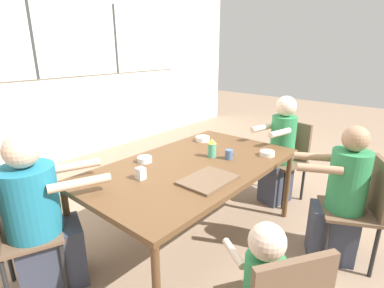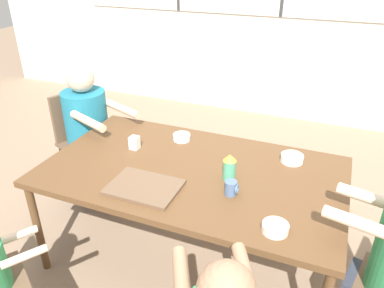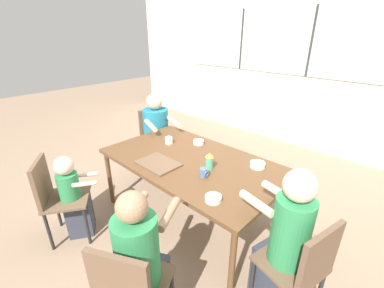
{
  "view_description": "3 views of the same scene",
  "coord_description": "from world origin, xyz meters",
  "px_view_note": "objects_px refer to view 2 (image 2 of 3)",
  "views": [
    {
      "loc": [
        -1.79,
        -1.52,
        1.67
      ],
      "look_at": [
        0.0,
        0.0,
        0.9
      ],
      "focal_mm": 28.0,
      "sensor_mm": 36.0,
      "label": 1
    },
    {
      "loc": [
        0.77,
        -1.87,
        1.97
      ],
      "look_at": [
        0.0,
        0.0,
        0.9
      ],
      "focal_mm": 35.0,
      "sensor_mm": 36.0,
      "label": 2
    },
    {
      "loc": [
        1.63,
        -1.71,
        1.97
      ],
      "look_at": [
        0.0,
        0.0,
        0.9
      ],
      "focal_mm": 24.0,
      "sensor_mm": 36.0,
      "label": 3
    }
  ],
  "objects_px": {
    "coffee_mug": "(231,188)",
    "bowl_fruit": "(182,137)",
    "milk_carton_small": "(134,143)",
    "bowl_white_shallow": "(275,228)",
    "chair_for_man_blue_shirt": "(80,132)",
    "person_man_blue_shirt": "(91,140)",
    "sippy_cup": "(229,167)",
    "bowl_cereal": "(292,158)"
  },
  "relations": [
    {
      "from": "milk_carton_small",
      "to": "bowl_white_shallow",
      "type": "distance_m",
      "value": 1.18
    },
    {
      "from": "bowl_white_shallow",
      "to": "bowl_cereal",
      "type": "bearing_deg",
      "value": 92.55
    },
    {
      "from": "person_man_blue_shirt",
      "to": "sippy_cup",
      "type": "relative_size",
      "value": 6.85
    },
    {
      "from": "sippy_cup",
      "to": "bowl_cereal",
      "type": "bearing_deg",
      "value": 48.16
    },
    {
      "from": "chair_for_man_blue_shirt",
      "to": "milk_carton_small",
      "type": "height_order",
      "value": "chair_for_man_blue_shirt"
    },
    {
      "from": "coffee_mug",
      "to": "bowl_white_shallow",
      "type": "distance_m",
      "value": 0.37
    },
    {
      "from": "chair_for_man_blue_shirt",
      "to": "bowl_white_shallow",
      "type": "xyz_separation_m",
      "value": [
        1.86,
        -0.87,
        0.22
      ]
    },
    {
      "from": "coffee_mug",
      "to": "bowl_cereal",
      "type": "relative_size",
      "value": 0.58
    },
    {
      "from": "person_man_blue_shirt",
      "to": "milk_carton_small",
      "type": "distance_m",
      "value": 0.75
    },
    {
      "from": "bowl_cereal",
      "to": "milk_carton_small",
      "type": "bearing_deg",
      "value": -167.33
    },
    {
      "from": "chair_for_man_blue_shirt",
      "to": "coffee_mug",
      "type": "height_order",
      "value": "chair_for_man_blue_shirt"
    },
    {
      "from": "chair_for_man_blue_shirt",
      "to": "bowl_fruit",
      "type": "height_order",
      "value": "chair_for_man_blue_shirt"
    },
    {
      "from": "coffee_mug",
      "to": "milk_carton_small",
      "type": "xyz_separation_m",
      "value": [
        -0.78,
        0.27,
        0.0
      ]
    },
    {
      "from": "coffee_mug",
      "to": "bowl_cereal",
      "type": "height_order",
      "value": "coffee_mug"
    },
    {
      "from": "sippy_cup",
      "to": "bowl_fruit",
      "type": "bearing_deg",
      "value": 142.23
    },
    {
      "from": "bowl_white_shallow",
      "to": "bowl_fruit",
      "type": "distance_m",
      "value": 1.1
    },
    {
      "from": "person_man_blue_shirt",
      "to": "sippy_cup",
      "type": "height_order",
      "value": "person_man_blue_shirt"
    },
    {
      "from": "sippy_cup",
      "to": "milk_carton_small",
      "type": "bearing_deg",
      "value": 170.39
    },
    {
      "from": "person_man_blue_shirt",
      "to": "bowl_cereal",
      "type": "distance_m",
      "value": 1.69
    },
    {
      "from": "person_man_blue_shirt",
      "to": "coffee_mug",
      "type": "height_order",
      "value": "person_man_blue_shirt"
    },
    {
      "from": "person_man_blue_shirt",
      "to": "bowl_fruit",
      "type": "xyz_separation_m",
      "value": [
        0.88,
        -0.08,
        0.23
      ]
    },
    {
      "from": "milk_carton_small",
      "to": "bowl_fruit",
      "type": "distance_m",
      "value": 0.35
    },
    {
      "from": "chair_for_man_blue_shirt",
      "to": "bowl_white_shallow",
      "type": "bearing_deg",
      "value": 86.01
    },
    {
      "from": "sippy_cup",
      "to": "milk_carton_small",
      "type": "distance_m",
      "value": 0.73
    },
    {
      "from": "person_man_blue_shirt",
      "to": "bowl_fruit",
      "type": "height_order",
      "value": "person_man_blue_shirt"
    },
    {
      "from": "coffee_mug",
      "to": "sippy_cup",
      "type": "relative_size",
      "value": 0.5
    },
    {
      "from": "coffee_mug",
      "to": "bowl_fruit",
      "type": "height_order",
      "value": "coffee_mug"
    },
    {
      "from": "bowl_cereal",
      "to": "bowl_fruit",
      "type": "bearing_deg",
      "value": 179.3
    },
    {
      "from": "coffee_mug",
      "to": "sippy_cup",
      "type": "xyz_separation_m",
      "value": [
        -0.06,
        0.15,
        0.04
      ]
    },
    {
      "from": "chair_for_man_blue_shirt",
      "to": "person_man_blue_shirt",
      "type": "bearing_deg",
      "value": 90.0
    },
    {
      "from": "person_man_blue_shirt",
      "to": "sippy_cup",
      "type": "xyz_separation_m",
      "value": [
        1.35,
        -0.45,
        0.3
      ]
    },
    {
      "from": "chair_for_man_blue_shirt",
      "to": "bowl_white_shallow",
      "type": "height_order",
      "value": "chair_for_man_blue_shirt"
    },
    {
      "from": "chair_for_man_blue_shirt",
      "to": "milk_carton_small",
      "type": "xyz_separation_m",
      "value": [
        0.79,
        -0.39,
        0.24
      ]
    },
    {
      "from": "chair_for_man_blue_shirt",
      "to": "sippy_cup",
      "type": "relative_size",
      "value": 5.18
    },
    {
      "from": "person_man_blue_shirt",
      "to": "bowl_fruit",
      "type": "distance_m",
      "value": 0.91
    },
    {
      "from": "milk_carton_small",
      "to": "bowl_white_shallow",
      "type": "relative_size",
      "value": 0.68
    },
    {
      "from": "milk_carton_small",
      "to": "chair_for_man_blue_shirt",
      "type": "bearing_deg",
      "value": 153.87
    },
    {
      "from": "coffee_mug",
      "to": "bowl_white_shallow",
      "type": "xyz_separation_m",
      "value": [
        0.29,
        -0.22,
        -0.02
      ]
    },
    {
      "from": "coffee_mug",
      "to": "bowl_fruit",
      "type": "bearing_deg",
      "value": 136.01
    },
    {
      "from": "chair_for_man_blue_shirt",
      "to": "bowl_cereal",
      "type": "distance_m",
      "value": 1.85
    },
    {
      "from": "milk_carton_small",
      "to": "bowl_cereal",
      "type": "bearing_deg",
      "value": 12.67
    },
    {
      "from": "chair_for_man_blue_shirt",
      "to": "sippy_cup",
      "type": "height_order",
      "value": "sippy_cup"
    }
  ]
}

